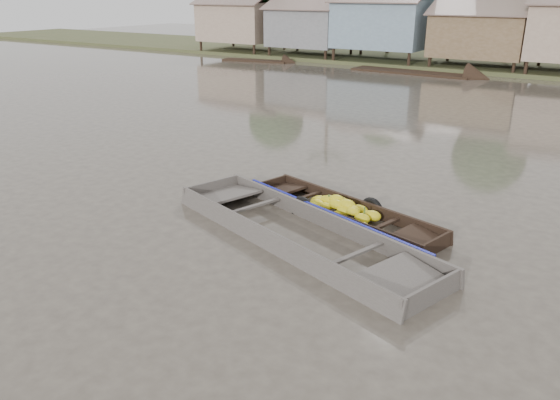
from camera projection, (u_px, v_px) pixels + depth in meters
The scene contains 3 objects.
ground at pixel (292, 250), 10.98m from camera, with size 120.00×120.00×0.00m, color #463E36.
banana_boat at pixel (340, 212), 12.52m from camera, with size 5.13×2.42×0.72m.
viewer_boat at pixel (300, 237), 11.43m from camera, with size 6.99×3.75×0.55m.
Camera 1 is at (5.15, -8.45, 4.87)m, focal length 35.00 mm.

